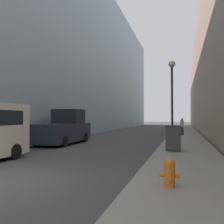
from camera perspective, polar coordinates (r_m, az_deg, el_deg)
The scene contains 7 objects.
sidewalk_right at distance 23.46m, azimuth 16.31°, elevation -5.29°, with size 2.89×60.00×0.13m.
building_left_glass at distance 35.74m, azimuth -10.01°, elevation 11.03°, with size 12.00×60.00×18.67m.
fire_hydrant at distance 6.06m, azimuth 13.05°, elevation -13.23°, with size 0.48×0.37×0.65m.
trash_bin at distance 12.43m, azimuth 13.82°, elevation -5.73°, with size 0.72×0.65×1.22m.
lamppost at distance 16.06m, azimuth 13.56°, elevation 4.77°, with size 0.43×0.43×5.17m.
pickup_truck at distance 16.85m, azimuth -11.02°, elevation -3.91°, with size 2.09×5.14×2.29m.
pedestrian_on_sidewalk at distance 23.41m, azimuth 15.73°, elevation -3.23°, with size 0.31×0.20×1.56m.
Camera 1 is at (4.97, -5.40, 1.72)m, focal length 40.00 mm.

